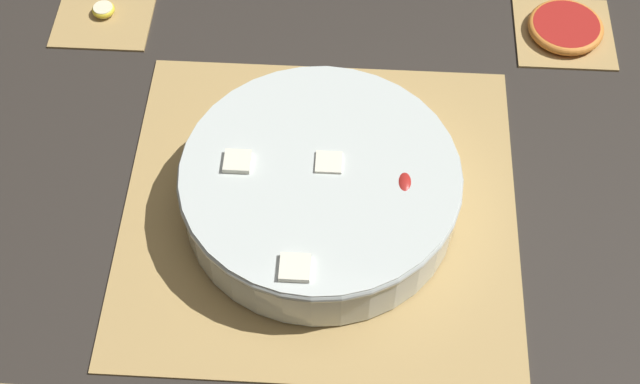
{
  "coord_description": "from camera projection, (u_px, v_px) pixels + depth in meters",
  "views": [
    {
      "loc": [
        0.54,
        0.03,
        0.82
      ],
      "look_at": [
        0.0,
        0.0,
        0.03
      ],
      "focal_mm": 50.0,
      "sensor_mm": 36.0,
      "label": 1
    }
  ],
  "objects": [
    {
      "name": "grapefruit_slice",
      "position": [
        566.0,
        27.0,
        1.12
      ],
      "size": [
        0.1,
        0.1,
        0.01
      ],
      "color": "#B2231E",
      "rests_on": "coaster_mat_far_left"
    },
    {
      "name": "bamboo_mat_center",
      "position": [
        320.0,
        207.0,
        0.98
      ],
      "size": [
        0.41,
        0.43,
        0.01
      ],
      "color": "tan",
      "rests_on": "ground_plane"
    },
    {
      "name": "fruit_salad_bowl",
      "position": [
        320.0,
        186.0,
        0.94
      ],
      "size": [
        0.3,
        0.3,
        0.07
      ],
      "color": "silver",
      "rests_on": "bamboo_mat_center"
    },
    {
      "name": "coaster_mat_near_left",
      "position": [
        105.0,
        14.0,
        1.15
      ],
      "size": [
        0.12,
        0.12,
        0.01
      ],
      "color": "tan",
      "rests_on": "ground_plane"
    },
    {
      "name": "ground_plane",
      "position": [
        320.0,
        208.0,
        0.98
      ],
      "size": [
        6.0,
        6.0,
        0.0
      ],
      "primitive_type": "plane",
      "color": "#2D2823"
    },
    {
      "name": "banana_coin_single",
      "position": [
        103.0,
        10.0,
        1.14
      ],
      "size": [
        0.03,
        0.03,
        0.01
      ],
      "color": "#F7EFC6",
      "rests_on": "coaster_mat_near_left"
    },
    {
      "name": "coaster_mat_far_left",
      "position": [
        564.0,
        32.0,
        1.13
      ],
      "size": [
        0.12,
        0.12,
        0.01
      ],
      "color": "tan",
      "rests_on": "ground_plane"
    }
  ]
}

